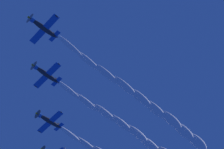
% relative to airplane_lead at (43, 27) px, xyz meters
% --- Properties ---
extents(airplane_lead, '(9.29, 8.29, 3.01)m').
position_rel_airplane_lead_xyz_m(airplane_lead, '(0.00, 0.00, 0.00)').
color(airplane_lead, '#232328').
extents(airplane_left_wingman, '(9.29, 8.29, 2.73)m').
position_rel_airplane_lead_xyz_m(airplane_left_wingman, '(11.04, -6.06, 0.01)').
color(airplane_left_wingman, '#232328').
extents(airplane_right_wingman, '(9.29, 8.28, 3.08)m').
position_rel_airplane_lead_xyz_m(airplane_right_wingman, '(23.28, -13.01, -0.78)').
color(airplane_right_wingman, '#232328').
extents(smoke_trail_lead, '(14.66, 54.83, 5.71)m').
position_rel_airplane_lead_xyz_m(smoke_trail_lead, '(8.38, -38.31, 2.59)').
color(smoke_trail_lead, white).
extents(smoke_trail_left_wingman, '(13.83, 55.68, 6.20)m').
position_rel_airplane_lead_xyz_m(smoke_trail_left_wingman, '(19.31, -44.53, 2.73)').
color(smoke_trail_left_wingman, white).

